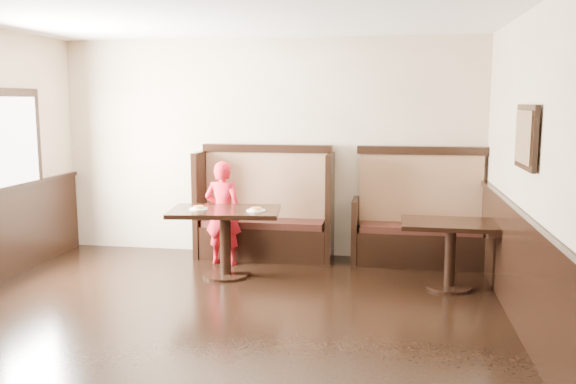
% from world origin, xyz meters
% --- Properties ---
extents(ground, '(7.00, 7.00, 0.00)m').
position_xyz_m(ground, '(0.00, 0.00, 0.00)').
color(ground, black).
rests_on(ground, ground).
extents(room_shell, '(7.00, 7.00, 7.00)m').
position_xyz_m(room_shell, '(-0.30, 0.28, 0.67)').
color(room_shell, beige).
rests_on(room_shell, ground).
extents(booth_main, '(1.75, 0.72, 1.45)m').
position_xyz_m(booth_main, '(0.00, 3.30, 0.53)').
color(booth_main, black).
rests_on(booth_main, ground).
extents(booth_neighbor, '(1.65, 0.72, 1.45)m').
position_xyz_m(booth_neighbor, '(1.95, 3.29, 0.48)').
color(booth_neighbor, black).
rests_on(booth_neighbor, ground).
extents(table_main, '(1.31, 0.91, 0.78)m').
position_xyz_m(table_main, '(-0.27, 2.34, 0.60)').
color(table_main, black).
rests_on(table_main, ground).
extents(table_neighbor, '(1.06, 0.70, 0.73)m').
position_xyz_m(table_neighbor, '(2.23, 2.30, 0.55)').
color(table_neighbor, black).
rests_on(table_neighbor, ground).
extents(child, '(0.49, 0.35, 1.28)m').
position_xyz_m(child, '(-0.44, 2.87, 0.64)').
color(child, red).
rests_on(child, ground).
extents(pizza_plate_left, '(0.21, 0.21, 0.04)m').
position_xyz_m(pizza_plate_left, '(-0.57, 2.30, 0.80)').
color(pizza_plate_left, white).
rests_on(pizza_plate_left, table_main).
extents(pizza_plate_right, '(0.22, 0.22, 0.04)m').
position_xyz_m(pizza_plate_right, '(0.10, 2.30, 0.80)').
color(pizza_plate_right, white).
rests_on(pizza_plate_right, table_main).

